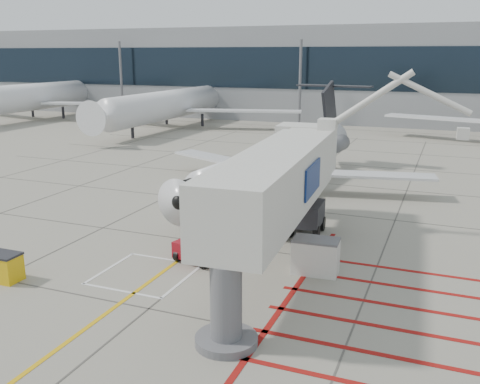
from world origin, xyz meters
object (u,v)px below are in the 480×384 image
at_px(regional_jet, 263,147).
at_px(jet_bridge, 275,194).
at_px(pushback_tug, 197,249).
at_px(spill_bin, 4,267).

bearing_deg(regional_jet, jet_bridge, -61.11).
height_order(regional_jet, pushback_tug, regional_jet).
distance_m(jet_bridge, spill_bin, 12.82).
bearing_deg(spill_bin, regional_jet, 69.99).
height_order(regional_jet, jet_bridge, jet_bridge).
height_order(regional_jet, spill_bin, regional_jet).
xyz_separation_m(regional_jet, spill_bin, (-6.24, -17.61, -3.09)).
bearing_deg(jet_bridge, regional_jet, 108.52).
bearing_deg(spill_bin, jet_bridge, 24.92).
relative_size(regional_jet, pushback_tug, 13.08).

